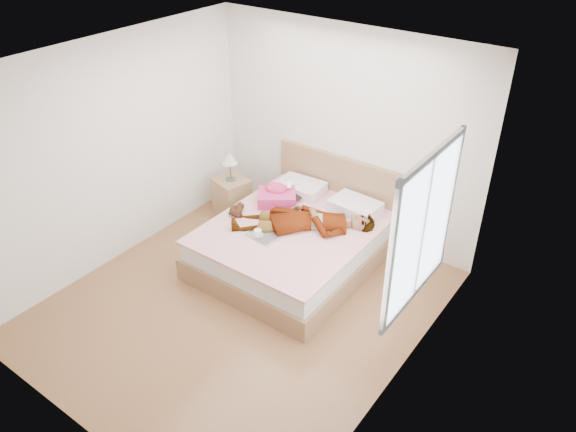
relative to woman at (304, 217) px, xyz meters
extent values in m
plane|color=#58321B|center=(-0.09, -1.04, -0.62)|extent=(4.00, 4.00, 0.00)
imported|color=silver|center=(0.00, 0.00, 0.00)|extent=(1.72, 1.43, 0.23)
ellipsoid|color=black|center=(-0.57, 0.45, -0.07)|extent=(0.52, 0.62, 0.09)
cube|color=silver|center=(-0.50, 0.40, 0.08)|extent=(0.10, 0.11, 0.06)
plane|color=white|center=(-0.09, -1.04, 1.98)|extent=(4.00, 4.00, 0.00)
plane|color=white|center=(-0.09, 0.96, 0.68)|extent=(3.60, 0.00, 3.60)
plane|color=silver|center=(-0.09, -3.04, 0.68)|extent=(3.60, 0.00, 3.60)
plane|color=white|center=(-1.89, -1.04, 0.68)|extent=(0.00, 4.00, 4.00)
plane|color=silver|center=(1.71, -1.04, 0.68)|extent=(0.00, 4.00, 4.00)
cube|color=white|center=(1.69, -0.74, 0.88)|extent=(0.02, 1.10, 1.30)
cube|color=silver|center=(1.69, -1.32, 0.88)|extent=(0.04, 0.06, 1.42)
cube|color=silver|center=(1.69, -0.16, 0.88)|extent=(0.04, 0.06, 1.42)
cube|color=silver|center=(1.69, -0.74, 0.20)|extent=(0.04, 1.22, 0.06)
cube|color=silver|center=(1.69, -0.74, 1.56)|extent=(0.04, 1.22, 0.06)
cube|color=silver|center=(1.68, -0.74, 0.88)|extent=(0.03, 0.04, 1.30)
cube|color=brown|center=(-0.09, -0.09, -0.49)|extent=(1.78, 2.08, 0.26)
cube|color=silver|center=(-0.09, -0.09, -0.25)|extent=(1.70, 2.00, 0.22)
cube|color=white|center=(-0.09, -0.09, -0.13)|extent=(1.74, 2.04, 0.03)
cube|color=brown|center=(-0.09, 0.92, -0.12)|extent=(1.80, 0.07, 1.00)
cube|color=white|center=(-0.49, 0.63, -0.05)|extent=(0.61, 0.44, 0.13)
cube|color=white|center=(0.31, 0.63, -0.05)|extent=(0.60, 0.43, 0.13)
cube|color=#DF3C7B|center=(-0.56, 0.23, -0.04)|extent=(0.58, 0.57, 0.15)
ellipsoid|color=#F04176|center=(-0.61, 0.27, 0.06)|extent=(0.32, 0.27, 0.14)
cube|color=silver|center=(-0.25, -0.46, -0.11)|extent=(0.39, 0.28, 0.01)
cube|color=white|center=(-0.34, -0.45, -0.10)|extent=(0.21, 0.26, 0.02)
cube|color=#242424|center=(-0.15, -0.46, -0.10)|extent=(0.21, 0.26, 0.02)
cylinder|color=white|center=(-0.27, -0.51, -0.06)|extent=(0.10, 0.10, 0.10)
torus|color=silver|center=(-0.23, -0.51, -0.06)|extent=(0.07, 0.02, 0.07)
cylinder|color=black|center=(-0.27, -0.51, -0.02)|extent=(0.08, 0.08, 0.00)
ellipsoid|color=black|center=(-0.78, -0.29, -0.05)|extent=(0.18, 0.20, 0.13)
ellipsoid|color=#F4E7CB|center=(-0.77, -0.31, -0.04)|extent=(0.10, 0.10, 0.06)
sphere|color=black|center=(-0.79, -0.20, -0.04)|extent=(0.10, 0.10, 0.10)
sphere|color=pink|center=(-0.83, -0.17, -0.02)|extent=(0.04, 0.04, 0.04)
sphere|color=pink|center=(-0.76, -0.16, -0.02)|extent=(0.04, 0.04, 0.04)
ellipsoid|color=black|center=(-0.83, -0.34, -0.08)|extent=(0.05, 0.06, 0.03)
ellipsoid|color=#32150E|center=(-0.71, -0.33, -0.08)|extent=(0.05, 0.06, 0.03)
cube|color=brown|center=(-1.40, 0.33, -0.36)|extent=(0.51, 0.48, 0.52)
cylinder|color=#4E4E4E|center=(-1.40, 0.33, -0.09)|extent=(0.16, 0.16, 0.02)
cylinder|color=#505050|center=(-1.40, 0.33, 0.04)|extent=(0.03, 0.03, 0.27)
cone|color=beige|center=(-1.40, 0.33, 0.22)|extent=(0.26, 0.26, 0.15)
camera|label=1|loc=(3.06, -4.51, 3.40)|focal=35.00mm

